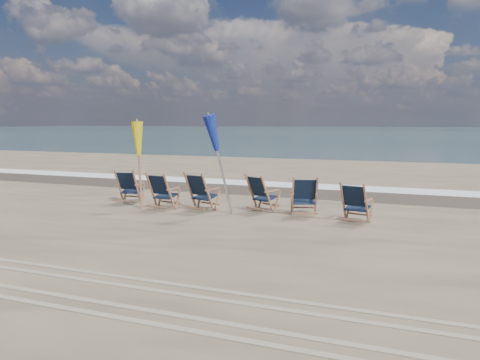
{
  "coord_description": "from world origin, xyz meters",
  "views": [
    {
      "loc": [
        3.83,
        -7.6,
        2.2
      ],
      "look_at": [
        0.0,
        2.2,
        0.9
      ],
      "focal_mm": 35.0,
      "sensor_mm": 36.0,
      "label": 1
    }
  ],
  "objects_px": {
    "beach_chair_4": "(316,196)",
    "umbrella_blue": "(221,137)",
    "beach_chair_0": "(137,187)",
    "beach_chair_1": "(169,192)",
    "beach_chair_2": "(207,193)",
    "beach_chair_3": "(267,194)",
    "umbrella_yellow": "(139,143)",
    "beach_chair_5": "(366,204)"
  },
  "relations": [
    {
      "from": "beach_chair_3",
      "to": "umbrella_yellow",
      "type": "distance_m",
      "value": 3.47
    },
    {
      "from": "beach_chair_1",
      "to": "beach_chair_4",
      "type": "distance_m",
      "value": 3.63
    },
    {
      "from": "beach_chair_5",
      "to": "umbrella_blue",
      "type": "height_order",
      "value": "umbrella_blue"
    },
    {
      "from": "beach_chair_0",
      "to": "beach_chair_5",
      "type": "xyz_separation_m",
      "value": [
        6.05,
        -0.38,
        -0.01
      ]
    },
    {
      "from": "beach_chair_1",
      "to": "beach_chair_3",
      "type": "bearing_deg",
      "value": -160.92
    },
    {
      "from": "beach_chair_1",
      "to": "umbrella_blue",
      "type": "height_order",
      "value": "umbrella_blue"
    },
    {
      "from": "beach_chair_3",
      "to": "beach_chair_4",
      "type": "xyz_separation_m",
      "value": [
        1.2,
        0.06,
        0.01
      ]
    },
    {
      "from": "beach_chair_2",
      "to": "umbrella_yellow",
      "type": "relative_size",
      "value": 0.45
    },
    {
      "from": "beach_chair_1",
      "to": "beach_chair_2",
      "type": "height_order",
      "value": "beach_chair_2"
    },
    {
      "from": "beach_chair_2",
      "to": "beach_chair_3",
      "type": "xyz_separation_m",
      "value": [
        1.38,
        0.42,
        -0.02
      ]
    },
    {
      "from": "beach_chair_2",
      "to": "umbrella_yellow",
      "type": "height_order",
      "value": "umbrella_yellow"
    },
    {
      "from": "beach_chair_3",
      "to": "beach_chair_0",
      "type": "bearing_deg",
      "value": 25.08
    },
    {
      "from": "beach_chair_4",
      "to": "umbrella_yellow",
      "type": "height_order",
      "value": "umbrella_yellow"
    },
    {
      "from": "beach_chair_1",
      "to": "beach_chair_4",
      "type": "height_order",
      "value": "beach_chair_4"
    },
    {
      "from": "beach_chair_5",
      "to": "beach_chair_3",
      "type": "bearing_deg",
      "value": 1.51
    },
    {
      "from": "umbrella_blue",
      "to": "beach_chair_5",
      "type": "bearing_deg",
      "value": 1.64
    },
    {
      "from": "beach_chair_0",
      "to": "beach_chair_1",
      "type": "bearing_deg",
      "value": 150.63
    },
    {
      "from": "umbrella_blue",
      "to": "beach_chair_2",
      "type": "bearing_deg",
      "value": 168.29
    },
    {
      "from": "beach_chair_1",
      "to": "umbrella_yellow",
      "type": "distance_m",
      "value": 1.46
    },
    {
      "from": "umbrella_blue",
      "to": "beach_chair_3",
      "type": "bearing_deg",
      "value": 27.78
    },
    {
      "from": "beach_chair_4",
      "to": "umbrella_blue",
      "type": "height_order",
      "value": "umbrella_blue"
    },
    {
      "from": "beach_chair_4",
      "to": "umbrella_blue",
      "type": "bearing_deg",
      "value": -4.11
    },
    {
      "from": "beach_chair_0",
      "to": "umbrella_yellow",
      "type": "distance_m",
      "value": 1.38
    },
    {
      "from": "beach_chair_1",
      "to": "umbrella_yellow",
      "type": "relative_size",
      "value": 0.44
    },
    {
      "from": "beach_chair_0",
      "to": "beach_chair_3",
      "type": "xyz_separation_m",
      "value": [
        3.67,
        0.03,
        0.01
      ]
    },
    {
      "from": "beach_chair_1",
      "to": "beach_chair_2",
      "type": "bearing_deg",
      "value": -166.2
    },
    {
      "from": "beach_chair_1",
      "to": "beach_chair_5",
      "type": "xyz_separation_m",
      "value": [
        4.75,
        0.15,
        -0.02
      ]
    },
    {
      "from": "beach_chair_0",
      "to": "beach_chair_4",
      "type": "bearing_deg",
      "value": 173.98
    },
    {
      "from": "beach_chair_0",
      "to": "umbrella_yellow",
      "type": "bearing_deg",
      "value": 124.21
    },
    {
      "from": "beach_chair_1",
      "to": "beach_chair_5",
      "type": "bearing_deg",
      "value": -172.39
    },
    {
      "from": "beach_chair_4",
      "to": "umbrella_yellow",
      "type": "bearing_deg",
      "value": -11.01
    },
    {
      "from": "beach_chair_3",
      "to": "beach_chair_4",
      "type": "distance_m",
      "value": 1.2
    },
    {
      "from": "umbrella_yellow",
      "to": "beach_chair_5",
      "type": "bearing_deg",
      "value": 1.38
    },
    {
      "from": "beach_chair_5",
      "to": "umbrella_blue",
      "type": "bearing_deg",
      "value": 12.98
    },
    {
      "from": "beach_chair_0",
      "to": "umbrella_yellow",
      "type": "height_order",
      "value": "umbrella_yellow"
    },
    {
      "from": "beach_chair_2",
      "to": "beach_chair_4",
      "type": "bearing_deg",
      "value": -156.23
    },
    {
      "from": "beach_chair_0",
      "to": "beach_chair_4",
      "type": "relative_size",
      "value": 0.97
    },
    {
      "from": "beach_chair_5",
      "to": "umbrella_yellow",
      "type": "relative_size",
      "value": 0.42
    },
    {
      "from": "beach_chair_0",
      "to": "beach_chair_5",
      "type": "height_order",
      "value": "beach_chair_0"
    },
    {
      "from": "beach_chair_0",
      "to": "beach_chair_5",
      "type": "distance_m",
      "value": 6.06
    },
    {
      "from": "beach_chair_3",
      "to": "beach_chair_5",
      "type": "relative_size",
      "value": 1.04
    },
    {
      "from": "umbrella_yellow",
      "to": "beach_chair_3",
      "type": "bearing_deg",
      "value": 9.65
    }
  ]
}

